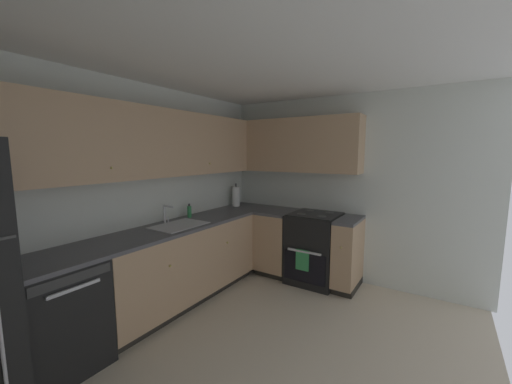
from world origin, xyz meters
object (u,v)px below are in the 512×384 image
at_px(oven_range, 315,247).
at_px(dishwasher, 57,317).
at_px(paper_towel_roll, 236,196).
at_px(soap_bottle, 189,211).

bearing_deg(oven_range, dishwasher, 157.86).
bearing_deg(dishwasher, paper_towel_roll, 3.58).
distance_m(dishwasher, paper_towel_roll, 2.65).
height_order(soap_bottle, paper_towel_roll, paper_towel_roll).
bearing_deg(oven_range, paper_towel_roll, 92.97).
bearing_deg(soap_bottle, oven_range, -51.10).
distance_m(soap_bottle, paper_towel_roll, 0.95).
distance_m(dishwasher, soap_bottle, 1.72).
xyz_separation_m(oven_range, soap_bottle, (-1.01, 1.25, 0.52)).
bearing_deg(paper_towel_roll, oven_range, -87.03).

